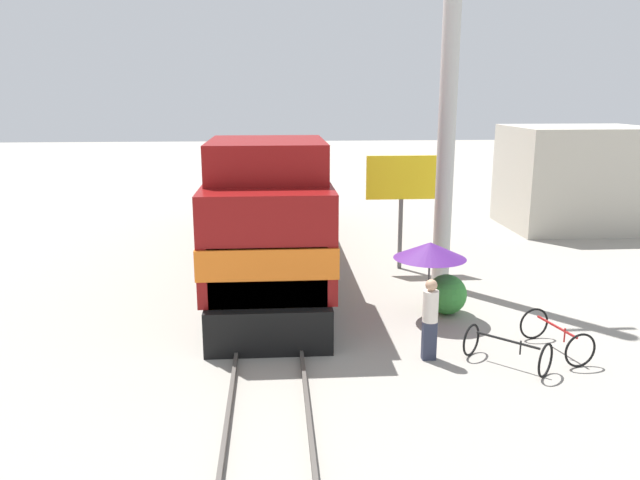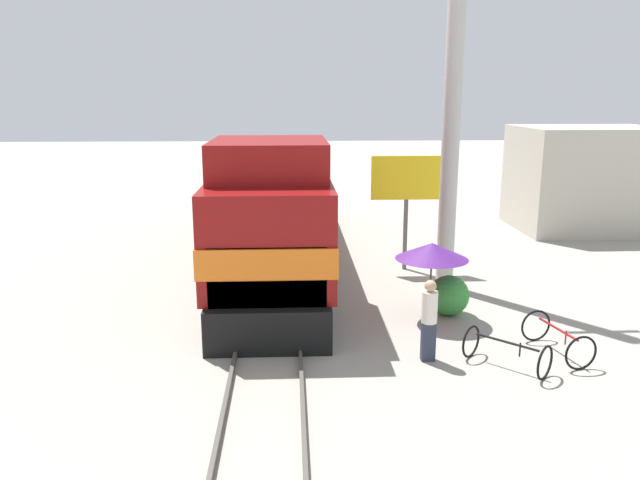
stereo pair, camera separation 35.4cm
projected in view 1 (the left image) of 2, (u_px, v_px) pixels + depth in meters
The scene contains 12 objects.
ground_plane at pixel (270, 305), 17.19m from camera, with size 120.00×120.00×0.00m, color gray.
rail_near at pixel (244, 303), 17.12m from camera, with size 0.08×30.46×0.15m, color #4C4742.
rail_far at pixel (296, 302), 17.23m from camera, with size 0.08×30.46×0.15m, color #4C4742.
locomotive at pixel (269, 209), 20.79m from camera, with size 3.15×16.40×4.53m.
utility_pole at pixel (448, 100), 17.64m from camera, with size 1.80×0.51×10.91m.
vendor_umbrella at pixel (430, 250), 15.83m from camera, with size 1.86×1.86×2.01m.
billboard_sign at pixel (402, 184), 20.13m from camera, with size 2.31×0.12×3.74m.
shrub_cluster at pixel (447, 294), 16.40m from camera, with size 1.06×1.06×1.06m, color #388C38.
person_bystander at pixel (430, 316), 13.46m from camera, with size 0.34×0.34×1.83m.
bicycle at pixel (507, 349), 13.26m from camera, with size 1.73×1.73×0.73m.
bicycle_spare at pixel (556, 336), 13.96m from camera, with size 1.10×1.81×0.77m.
building_block_distant at pixel (576, 178), 26.63m from camera, with size 5.74×4.47×4.33m, color #B7B2A3.
Camera 1 is at (0.18, -16.38, 5.70)m, focal length 35.00 mm.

